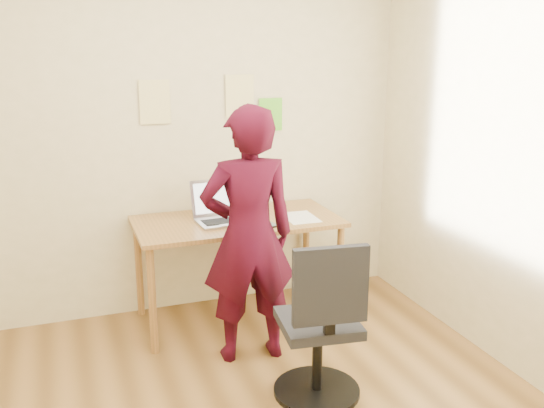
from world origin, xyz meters
name	(u,v)px	position (x,y,z in m)	size (l,w,h in m)	color
room	(237,179)	(0.00, 0.00, 1.35)	(3.58, 3.58, 2.78)	brown
desk	(237,231)	(0.40, 1.38, 0.65)	(1.40, 0.70, 0.74)	olive
laptop	(222,213)	(0.30, 1.39, 0.79)	(0.39, 0.35, 0.27)	#B6B6BD
paper_sheet	(300,217)	(0.83, 1.28, 0.74)	(0.21, 0.31, 0.00)	white
phone	(271,225)	(0.58, 1.17, 0.74)	(0.08, 0.13, 0.01)	black
wall_note_left	(155,102)	(-0.06, 1.74, 1.53)	(0.21, 0.00, 0.30)	#F0E18F
wall_note_mid	(240,96)	(0.54, 1.74, 1.55)	(0.21, 0.00, 0.30)	#F0E18F
wall_note_right	(271,115)	(0.78, 1.74, 1.41)	(0.18, 0.00, 0.24)	#62CD2E
office_chair	(321,333)	(0.53, 0.25, 0.40)	(0.49, 0.49, 0.94)	black
person	(248,236)	(0.32, 0.85, 0.79)	(0.58, 0.38, 1.59)	#370717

